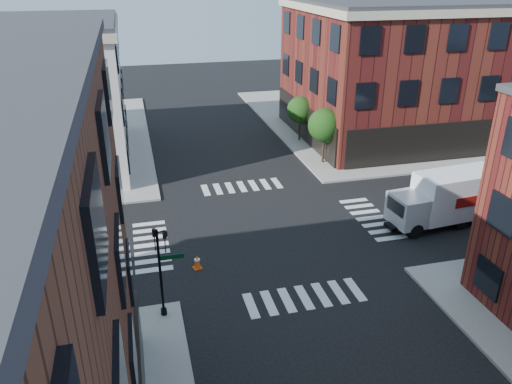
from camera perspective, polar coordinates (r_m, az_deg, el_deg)
The scene contains 8 objects.
ground at distance 30.79m, azimuth 1.24°, elevation -4.47°, with size 120.00×120.00×0.00m, color black.
sidewalk_ne at distance 56.78m, azimuth 16.42°, elevation 8.27°, with size 30.00×30.00×0.15m, color gray.
building_ne at distance 51.11m, azimuth 19.50°, elevation 13.03°, with size 25.00×16.00×12.00m, color #451111.
tree_near at distance 40.61m, azimuth 7.93°, elevation 7.39°, with size 2.69×2.69×4.49m.
tree_far at distance 46.09m, azimuth 5.15°, elevation 9.19°, with size 2.43×2.43×4.07m.
signal_pole at distance 22.73m, azimuth -10.80°, elevation -7.93°, with size 1.29×1.24×4.60m.
box_truck at distance 33.12m, azimuth 21.07°, elevation -0.65°, with size 7.60×2.92×3.37m.
traffic_cone at distance 27.20m, azimuth -6.74°, elevation -7.94°, with size 0.54×0.54×0.80m.
Camera 1 is at (-7.25, -26.00, 14.82)m, focal length 35.00 mm.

